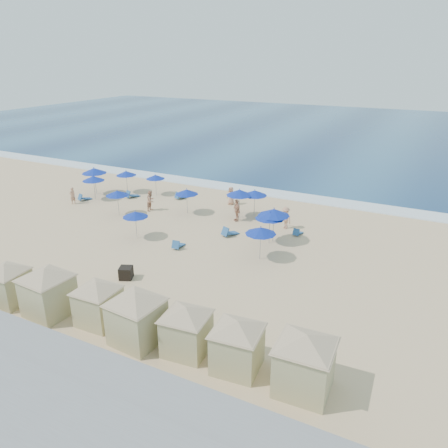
{
  "coord_description": "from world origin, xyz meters",
  "views": [
    {
      "loc": [
        16.77,
        -23.28,
        12.84
      ],
      "look_at": [
        3.32,
        3.0,
        1.31
      ],
      "focal_mm": 35.0,
      "sensor_mm": 36.0,
      "label": 1
    }
  ],
  "objects": [
    {
      "name": "surf_line",
      "position": [
        0.0,
        15.5,
        0.04
      ],
      "size": [
        160.0,
        2.5,
        0.08
      ],
      "primitive_type": "cube",
      "color": "white",
      "rests_on": "ground"
    },
    {
      "name": "umbrella_2",
      "position": [
        -10.69,
        9.33,
        1.96
      ],
      "size": [
        1.98,
        1.98,
        2.26
      ],
      "color": "#A5A8AD",
      "rests_on": "ground"
    },
    {
      "name": "umbrella_11",
      "position": [
        6.86,
        1.36,
        2.05
      ],
      "size": [
        2.08,
        2.08,
        2.37
      ],
      "color": "#A5A8AD",
      "rests_on": "ground"
    },
    {
      "name": "beachgoer_2",
      "position": [
        2.37,
        7.14,
        0.92
      ],
      "size": [
        1.11,
        1.05,
        1.85
      ],
      "primitive_type": "imported",
      "rotation": [
        0.0,
        0.0,
        5.57
      ],
      "color": "tan",
      "rests_on": "ground"
    },
    {
      "name": "umbrella_7",
      "position": [
        2.2,
        7.98,
        2.18
      ],
      "size": [
        2.21,
        2.21,
        2.51
      ],
      "color": "#A5A8AD",
      "rests_on": "ground"
    },
    {
      "name": "beachgoer_3",
      "position": [
        6.5,
        7.36,
        0.89
      ],
      "size": [
        1.32,
        1.13,
        1.77
      ],
      "primitive_type": "imported",
      "rotation": [
        0.0,
        0.0,
        5.78
      ],
      "color": "tan",
      "rests_on": "ground"
    },
    {
      "name": "umbrella_3",
      "position": [
        -7.21,
        3.86,
        1.93
      ],
      "size": [
        1.96,
        1.96,
        2.23
      ],
      "color": "#A5A8AD",
      "rests_on": "ground"
    },
    {
      "name": "beach_chair_0",
      "position": [
        -12.74,
        5.43,
        0.24
      ],
      "size": [
        0.92,
        1.35,
        0.68
      ],
      "color": "#27578F",
      "rests_on": "ground"
    },
    {
      "name": "beachgoer_1",
      "position": [
        -5.43,
        6.05,
        0.89
      ],
      "size": [
        0.75,
        0.92,
        1.79
      ],
      "primitive_type": "imported",
      "rotation": [
        0.0,
        0.0,
        1.65
      ],
      "color": "tan",
      "rests_on": "ground"
    },
    {
      "name": "beachgoer_0",
      "position": [
        -12.89,
        4.27,
        0.78
      ],
      "size": [
        0.43,
        0.61,
        1.57
      ],
      "primitive_type": "imported",
      "rotation": [
        0.0,
        0.0,
        4.61
      ],
      "color": "tan",
      "rests_on": "ground"
    },
    {
      "name": "umbrella_0",
      "position": [
        -13.05,
        7.5,
        2.35
      ],
      "size": [
        2.39,
        2.39,
        2.71
      ],
      "color": "#A5A8AD",
      "rests_on": "ground"
    },
    {
      "name": "cabana_5",
      "position": [
        10.2,
        -9.19,
        1.52
      ],
      "size": [
        4.21,
        4.21,
        2.65
      ],
      "color": "tan",
      "rests_on": "ground"
    },
    {
      "name": "umbrella_10",
      "position": [
        6.57,
        4.5,
        2.27
      ],
      "size": [
        2.3,
        2.3,
        2.62
      ],
      "color": "#A5A8AD",
      "rests_on": "ground"
    },
    {
      "name": "cabana_4",
      "position": [
        7.65,
        -9.2,
        1.49
      ],
      "size": [
        4.12,
        4.12,
        2.6
      ],
      "color": "tan",
      "rests_on": "ground"
    },
    {
      "name": "umbrella_5",
      "position": [
        -2.18,
        6.81,
        1.94
      ],
      "size": [
        1.97,
        1.97,
        2.24
      ],
      "color": "#A5A8AD",
      "rests_on": "ground"
    },
    {
      "name": "umbrella_1",
      "position": [
        -11.99,
        6.19,
        2.04
      ],
      "size": [
        2.07,
        2.07,
        2.35
      ],
      "color": "#A5A8AD",
      "rests_on": "ground"
    },
    {
      "name": "cabana_6",
      "position": [
        13.16,
        -9.14,
        1.68
      ],
      "size": [
        4.67,
        4.67,
        2.93
      ],
      "color": "tan",
      "rests_on": "ground"
    },
    {
      "name": "beach_chair_5",
      "position": [
        7.8,
        6.48,
        0.21
      ],
      "size": [
        0.57,
        1.14,
        0.61
      ],
      "color": "#27578F",
      "rests_on": "ground"
    },
    {
      "name": "beachgoer_4",
      "position": [
        0.09,
        10.7,
        0.83
      ],
      "size": [
        0.93,
        0.76,
        1.65
      ],
      "primitive_type": "imported",
      "rotation": [
        0.0,
        0.0,
        5.95
      ],
      "color": "tan",
      "rests_on": "ground"
    },
    {
      "name": "umbrella_6",
      "position": [
        -2.72,
        0.5,
        1.88
      ],
      "size": [
        1.9,
        1.9,
        2.16
      ],
      "color": "#A5A8AD",
      "rests_on": "ground"
    },
    {
      "name": "cabana_3",
      "position": [
        5.17,
        -9.6,
        1.68
      ],
      "size": [
        4.65,
        4.65,
        2.93
      ],
      "color": "tan",
      "rests_on": "ground"
    },
    {
      "name": "ground",
      "position": [
        0.0,
        0.0,
        0.0
      ],
      "size": [
        160.0,
        160.0,
        0.0
      ],
      "primitive_type": "plane",
      "color": "#D7B588",
      "rests_on": "ground"
    },
    {
      "name": "cabana_0",
      "position": [
        -3.31,
        -9.98,
        1.48
      ],
      "size": [
        4.1,
        4.1,
        2.58
      ],
      "color": "tan",
      "rests_on": "ground"
    },
    {
      "name": "trash_bin",
      "position": [
        0.64,
        -4.91,
        0.38
      ],
      "size": [
        1.0,
        1.0,
        0.76
      ],
      "primitive_type": "cube",
      "rotation": [
        0.0,
        0.0,
        0.42
      ],
      "color": "black",
      "rests_on": "ground"
    },
    {
      "name": "beach_chair_1",
      "position": [
        -9.29,
        8.15,
        0.26
      ],
      "size": [
        1.05,
        1.5,
        0.76
      ],
      "color": "#27578F",
      "rests_on": "ground"
    },
    {
      "name": "cabana_1",
      "position": [
        -0.43,
        -9.79,
        1.67
      ],
      "size": [
        4.65,
        4.65,
        2.92
      ],
      "color": "tan",
      "rests_on": "ground"
    },
    {
      "name": "umbrella_9",
      "position": [
        3.22,
        8.83,
        2.05
      ],
      "size": [
        2.08,
        2.08,
        2.36
      ],
      "color": "#A5A8AD",
      "rests_on": "ground"
    },
    {
      "name": "beach_chair_2",
      "position": [
        -4.92,
        9.99,
        0.25
      ],
      "size": [
        1.0,
        1.43,
        0.72
      ],
      "color": "#27578F",
      "rests_on": "ground"
    },
    {
      "name": "cabana_2",
      "position": [
        2.46,
        -9.25,
        1.47
      ],
      "size": [
        4.1,
        4.1,
        2.57
      ],
      "color": "tan",
      "rests_on": "ground"
    },
    {
      "name": "umbrella_8",
      "position": [
        6.42,
        4.14,
        2.11
      ],
      "size": [
        2.14,
        2.14,
        2.44
      ],
      "color": "#A5A8AD",
      "rests_on": "ground"
    },
    {
      "name": "ocean",
      "position": [
        0.0,
        55.0,
        0.03
      ],
      "size": [
        160.0,
        80.0,
        0.06
      ],
      "primitive_type": "cube",
      "color": "navy",
      "rests_on": "ground"
    },
    {
      "name": "umbrella_4",
      "position": [
        -7.69,
        10.0,
        1.8
      ],
      "size": [
        1.82,
        1.82,
        2.07
      ],
      "color": "#A5A8AD",
      "rests_on": "ground"
    },
    {
      "name": "beach_chair_4",
      "position": [
        3.22,
        3.99,
        0.26
      ],
      "size": [
        1.1,
        1.52,
        0.76
      ],
      "color": "#27578F",
      "rests_on": "ground"
    },
    {
      "name": "beach_chair_3",
      "position": [
        1.0,
        0.34,
        0.23
      ],
      "size": [
        0.68,
        1.28,
        0.68
      ],
      "color": "#27578F",
      "rests_on": "ground"
    }
  ]
}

